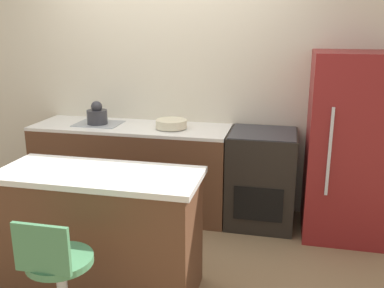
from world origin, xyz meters
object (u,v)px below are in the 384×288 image
stool_chair (60,286)px  kettle (97,115)px  oven_range (261,178)px  refrigerator (349,146)px  mixing_bowl (171,124)px

stool_chair → kettle: bearing=108.2°
kettle → stool_chair: bearing=-71.8°
oven_range → kettle: (-1.62, -0.02, 0.53)m
stool_chair → kettle: (-0.64, 1.94, 0.55)m
kettle → oven_range: bearing=0.8°
oven_range → stool_chair: (-0.98, -1.97, -0.01)m
oven_range → kettle: 1.71m
refrigerator → stool_chair: 2.61m
oven_range → refrigerator: refrigerator is taller
oven_range → kettle: bearing=-179.2°
oven_range → mixing_bowl: 0.99m
oven_range → refrigerator: (0.74, -0.04, 0.37)m
stool_chair → kettle: size_ratio=3.83×
stool_chair → refrigerator: bearing=48.2°
refrigerator → oven_range: bearing=177.0°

